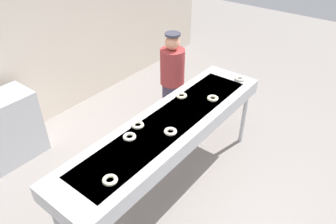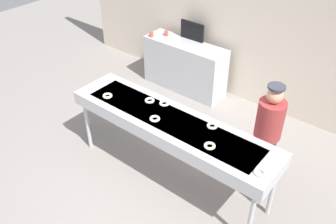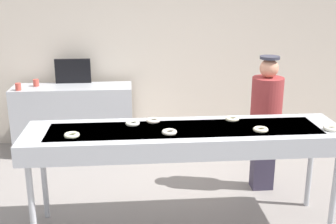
% 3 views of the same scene
% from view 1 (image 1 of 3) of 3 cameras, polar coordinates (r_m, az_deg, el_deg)
% --- Properties ---
extents(ground_plane, '(16.00, 16.00, 0.00)m').
position_cam_1_polar(ground_plane, '(4.14, 0.22, -13.15)').
color(ground_plane, gray).
extents(back_wall, '(8.00, 0.12, 2.98)m').
position_cam_1_polar(back_wall, '(5.02, -23.70, 13.42)').
color(back_wall, beige).
rests_on(back_wall, ground).
extents(fryer_conveyor, '(2.95, 0.72, 1.01)m').
position_cam_1_polar(fryer_conveyor, '(3.52, 0.25, -2.94)').
color(fryer_conveyor, '#B7BABF').
rests_on(fryer_conveyor, ground).
extents(sugar_donut_0, '(0.17, 0.17, 0.03)m').
position_cam_1_polar(sugar_donut_0, '(3.29, 0.44, -3.53)').
color(sugar_donut_0, white).
rests_on(sugar_donut_0, fryer_conveyor).
extents(sugar_donut_1, '(0.17, 0.17, 0.03)m').
position_cam_1_polar(sugar_donut_1, '(3.25, -6.94, -4.45)').
color(sugar_donut_1, white).
rests_on(sugar_donut_1, fryer_conveyor).
extents(sugar_donut_2, '(0.16, 0.16, 0.03)m').
position_cam_1_polar(sugar_donut_2, '(3.87, 8.04, 2.45)').
color(sugar_donut_2, '#FDEDC4').
rests_on(sugar_donut_2, fryer_conveyor).
extents(sugar_donut_3, '(0.19, 0.19, 0.03)m').
position_cam_1_polar(sugar_donut_3, '(3.40, -5.46, -2.35)').
color(sugar_donut_3, '#F4E6CB').
rests_on(sugar_donut_3, fryer_conveyor).
extents(sugar_donut_4, '(0.16, 0.16, 0.03)m').
position_cam_1_polar(sugar_donut_4, '(4.37, 12.73, 5.86)').
color(sugar_donut_4, silver).
rests_on(sugar_donut_4, fryer_conveyor).
extents(sugar_donut_5, '(0.15, 0.15, 0.03)m').
position_cam_1_polar(sugar_donut_5, '(2.83, -10.38, -11.93)').
color(sugar_donut_5, '#F5F4C4').
rests_on(sugar_donut_5, fryer_conveyor).
extents(sugar_donut_6, '(0.15, 0.15, 0.03)m').
position_cam_1_polar(sugar_donut_6, '(3.88, 2.42, 2.96)').
color(sugar_donut_6, '#FAF0C5').
rests_on(sugar_donut_6, fryer_conveyor).
extents(worker_baker, '(0.35, 0.35, 1.55)m').
position_cam_1_polar(worker_baker, '(4.59, 0.77, 6.09)').
color(worker_baker, '#3B354B').
rests_on(worker_baker, ground).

